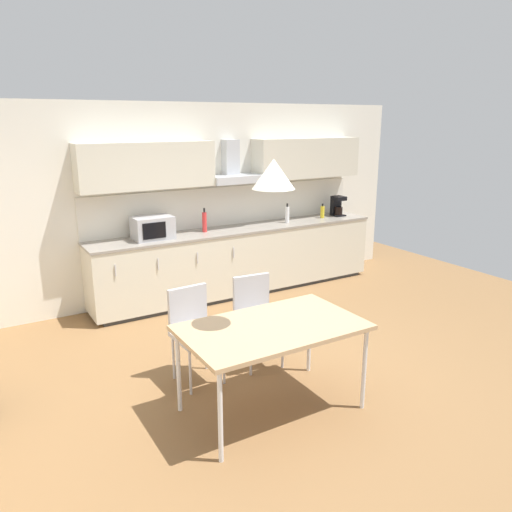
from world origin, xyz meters
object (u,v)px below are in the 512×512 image
at_px(bottle_yellow, 322,212).
at_px(bottle_white, 287,214).
at_px(coffee_maker, 337,206).
at_px(chair_far_left, 193,325).
at_px(dining_table, 272,331).
at_px(chair_far_right, 256,311).
at_px(bottle_red, 205,222).
at_px(pendant_lamp, 274,174).
at_px(microwave, 153,228).

relative_size(bottle_yellow, bottle_white, 0.78).
distance_m(coffee_maker, bottle_yellow, 0.32).
height_order(bottle_white, chair_far_left, bottle_white).
xyz_separation_m(dining_table, chair_far_left, (-0.33, 0.82, -0.18)).
distance_m(dining_table, chair_far_right, 0.90).
distance_m(dining_table, chair_far_left, 0.90).
height_order(dining_table, chair_far_right, chair_far_right).
bearing_deg(dining_table, coffee_maker, 42.95).
bearing_deg(bottle_red, chair_far_left, -118.33).
distance_m(bottle_white, pendant_lamp, 3.47).
height_order(dining_table, chair_far_left, chair_far_left).
xyz_separation_m(bottle_white, pendant_lamp, (-1.98, -2.69, 0.92)).
xyz_separation_m(bottle_yellow, chair_far_left, (-2.96, -1.89, -0.47)).
bearing_deg(bottle_white, bottle_yellow, 1.21).
relative_size(bottle_yellow, pendant_lamp, 0.67).
distance_m(microwave, dining_table, 2.73).
height_order(bottle_yellow, chair_far_right, bottle_yellow).
height_order(dining_table, pendant_lamp, pendant_lamp).
height_order(microwave, dining_table, microwave).
bearing_deg(pendant_lamp, bottle_red, 75.56).
height_order(coffee_maker, dining_table, coffee_maker).
distance_m(coffee_maker, dining_table, 4.03).
xyz_separation_m(bottle_yellow, bottle_white, (-0.65, -0.01, 0.03)).
height_order(microwave, bottle_white, microwave).
xyz_separation_m(bottle_red, chair_far_left, (-1.03, -1.92, -0.51)).
distance_m(microwave, chair_far_right, 1.99).
distance_m(bottle_red, dining_table, 2.85).
height_order(bottle_yellow, dining_table, bottle_yellow).
bearing_deg(pendant_lamp, chair_far_left, 112.03).
height_order(coffee_maker, chair_far_left, coffee_maker).
xyz_separation_m(bottle_yellow, dining_table, (-2.63, -2.70, -0.30)).
relative_size(bottle_yellow, chair_far_left, 0.25).
bearing_deg(coffee_maker, pendant_lamp, -137.05).
distance_m(coffee_maker, bottle_white, 0.96).
xyz_separation_m(microwave, coffee_maker, (2.95, 0.03, 0.01)).
distance_m(bottle_white, chair_far_left, 3.02).
bearing_deg(dining_table, chair_far_left, 112.03).
bearing_deg(coffee_maker, chair_far_left, -149.58).
height_order(coffee_maker, bottle_yellow, coffee_maker).
distance_m(chair_far_left, chair_far_right, 0.66).
xyz_separation_m(bottle_red, chair_far_right, (-0.37, -1.92, -0.51)).
bearing_deg(bottle_yellow, microwave, 179.92).
relative_size(microwave, chair_far_left, 0.55).
height_order(bottle_red, pendant_lamp, pendant_lamp).
relative_size(microwave, bottle_red, 1.52).
bearing_deg(bottle_white, coffee_maker, 2.62).
bearing_deg(chair_far_left, bottle_white, 39.04).
bearing_deg(bottle_yellow, chair_far_left, -147.46).
height_order(chair_far_left, pendant_lamp, pendant_lamp).
relative_size(coffee_maker, dining_table, 0.21).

